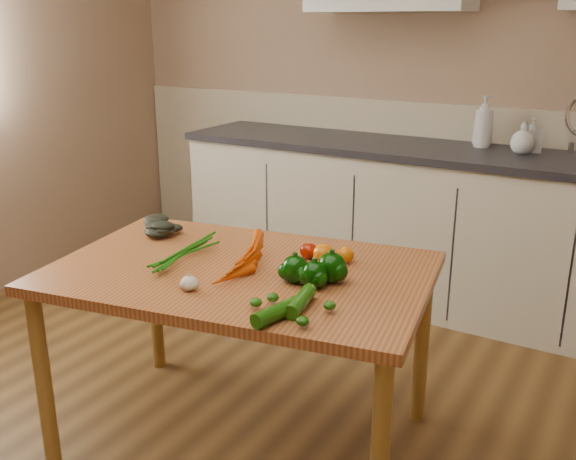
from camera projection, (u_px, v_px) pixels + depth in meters
The scene contains 17 objects.
room at pixel (132, 131), 1.84m from camera, with size 4.04×5.04×2.64m.
counter_run at pixel (422, 224), 3.63m from camera, with size 2.84×0.64×1.14m.
table at pixel (241, 288), 2.31m from camera, with size 1.46×1.07×0.71m.
soap_bottle_a at pixel (484, 122), 3.44m from camera, with size 0.11×0.11×0.27m, color silver.
soap_bottle_b at pixel (532, 135), 3.31m from camera, with size 0.08×0.08×0.18m, color silver.
soap_bottle_c at pixel (523, 138), 3.29m from camera, with size 0.13×0.13×0.16m, color silver.
carrot_bunch at pixel (227, 257), 2.29m from camera, with size 0.25×0.19×0.07m, color #D14604, non-canonical shape.
leafy_greens at pixel (163, 225), 2.61m from camera, with size 0.19×0.17×0.09m, color black, non-canonical shape.
garlic_bulb at pixel (189, 283), 2.09m from camera, with size 0.06×0.06×0.05m, color silver.
pepper_a at pixel (295, 269), 2.14m from camera, with size 0.09×0.09×0.09m, color #063102.
pepper_b at pixel (332, 268), 2.15m from camera, with size 0.10×0.10×0.10m, color #063102.
pepper_c at pixel (315, 275), 2.10m from camera, with size 0.09×0.09×0.09m, color #063102.
tomato_a at pixel (309, 251), 2.36m from camera, with size 0.07×0.07×0.06m, color #951602.
tomato_b at pixel (324, 254), 2.32m from camera, with size 0.08×0.08×0.07m, color #D36205.
tomato_c at pixel (345, 255), 2.32m from camera, with size 0.07×0.07×0.06m, color #D36205.
zucchini_a at pixel (301, 301), 1.95m from camera, with size 0.05×0.05×0.18m, color #124106.
zucchini_b at pixel (279, 311), 1.88m from camera, with size 0.05×0.05×0.19m, color #124106.
Camera 1 is at (1.32, -1.18, 1.54)m, focal length 40.00 mm.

